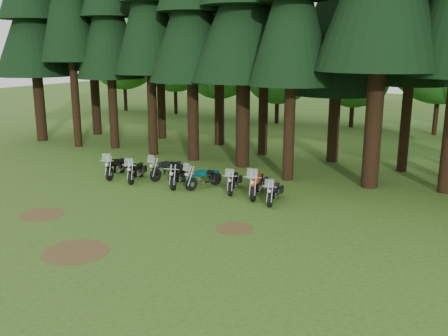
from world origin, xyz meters
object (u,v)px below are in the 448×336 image
at_px(motorcycle_0, 116,168).
at_px(motorcycle_1, 136,172).
at_px(motorcycle_7, 274,193).
at_px(motorcycle_4, 204,178).
at_px(motorcycle_5, 233,182).
at_px(motorcycle_2, 167,170).
at_px(motorcycle_6, 257,185).
at_px(motorcycle_3, 178,176).

xyz_separation_m(motorcycle_0, motorcycle_1, (1.43, -0.09, -0.02)).
bearing_deg(motorcycle_7, motorcycle_1, 169.02).
relative_size(motorcycle_1, motorcycle_4, 0.99).
distance_m(motorcycle_0, motorcycle_4, 5.10).
relative_size(motorcycle_5, motorcycle_7, 1.02).
bearing_deg(motorcycle_0, motorcycle_7, -18.18).
bearing_deg(motorcycle_1, motorcycle_0, 155.21).
bearing_deg(motorcycle_1, motorcycle_2, 23.67).
distance_m(motorcycle_1, motorcycle_4, 3.69).
xyz_separation_m(motorcycle_6, motorcycle_7, (1.04, -0.47, -0.09)).
xyz_separation_m(motorcycle_2, motorcycle_3, (1.27, -0.79, -0.00)).
relative_size(motorcycle_1, motorcycle_2, 0.95).
bearing_deg(motorcycle_1, motorcycle_3, -13.80).
height_order(motorcycle_0, motorcycle_5, motorcycle_0).
bearing_deg(motorcycle_2, motorcycle_0, -147.66).
bearing_deg(motorcycle_6, motorcycle_4, 165.79).
height_order(motorcycle_2, motorcycle_5, motorcycle_2).
bearing_deg(motorcycle_1, motorcycle_5, -12.79).
bearing_deg(motorcycle_1, motorcycle_7, -19.69).
relative_size(motorcycle_3, motorcycle_6, 0.89).
bearing_deg(motorcycle_5, motorcycle_3, 170.00).
distance_m(motorcycle_2, motorcycle_7, 6.47).
relative_size(motorcycle_1, motorcycle_3, 0.98).
bearing_deg(motorcycle_7, motorcycle_5, 153.76).
relative_size(motorcycle_2, motorcycle_3, 1.03).
bearing_deg(motorcycle_2, motorcycle_1, -124.47).
xyz_separation_m(motorcycle_0, motorcycle_7, (8.94, 0.10, -0.06)).
height_order(motorcycle_6, motorcycle_7, motorcycle_6).
height_order(motorcycle_0, motorcycle_1, motorcycle_0).
bearing_deg(motorcycle_2, motorcycle_3, -21.30).
height_order(motorcycle_1, motorcycle_5, motorcycle_1).
relative_size(motorcycle_0, motorcycle_5, 1.09).
relative_size(motorcycle_3, motorcycle_4, 1.01).
bearing_deg(motorcycle_4, motorcycle_1, -152.30).
bearing_deg(motorcycle_2, motorcycle_5, 6.01).
relative_size(motorcycle_6, motorcycle_7, 1.21).
bearing_deg(motorcycle_3, motorcycle_4, -5.76).
height_order(motorcycle_5, motorcycle_6, motorcycle_6).
bearing_deg(motorcycle_7, motorcycle_4, 161.50).
relative_size(motorcycle_4, motorcycle_5, 1.04).
bearing_deg(motorcycle_0, motorcycle_5, -13.03).
bearing_deg(motorcycle_3, motorcycle_7, -20.06).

